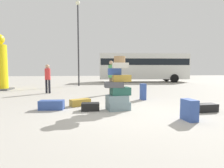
{
  "coord_description": "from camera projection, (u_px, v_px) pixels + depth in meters",
  "views": [
    {
      "loc": [
        -1.27,
        -4.93,
        1.24
      ],
      "look_at": [
        -0.12,
        1.41,
        0.75
      ],
      "focal_mm": 27.38,
      "sensor_mm": 36.0,
      "label": 1
    }
  ],
  "objects": [
    {
      "name": "person_tourist_with_camera",
      "position": [
        48.0,
        76.0,
        9.49
      ],
      "size": [
        0.3,
        0.3,
        1.6
      ],
      "rotation": [
        0.0,
        0.0,
        -0.62
      ],
      "color": "black",
      "rests_on": "ground"
    },
    {
      "name": "suitcase_navy_upright_blue",
      "position": [
        189.0,
        110.0,
        4.26
      ],
      "size": [
        0.26,
        0.42,
        0.53
      ],
      "primitive_type": "cube",
      "rotation": [
        0.0,
        0.0,
        0.04
      ],
      "color": "#334F99",
      "rests_on": "ground"
    },
    {
      "name": "suitcase_black_foreground_near",
      "position": [
        90.0,
        107.0,
        5.36
      ],
      "size": [
        0.57,
        0.36,
        0.24
      ],
      "primitive_type": "cube",
      "rotation": [
        0.0,
        0.0,
        -0.07
      ],
      "color": "black",
      "rests_on": "ground"
    },
    {
      "name": "suitcase_tower",
      "position": [
        118.0,
        89.0,
        5.4
      ],
      "size": [
        0.84,
        0.64,
        1.69
      ],
      "color": "gray",
      "rests_on": "ground"
    },
    {
      "name": "suitcase_navy_left_side",
      "position": [
        143.0,
        92.0,
        7.36
      ],
      "size": [
        0.21,
        0.29,
        0.7
      ],
      "primitive_type": "cube",
      "rotation": [
        0.0,
        0.0,
        0.03
      ],
      "color": "#334F99",
      "rests_on": "ground"
    },
    {
      "name": "lamp_post",
      "position": [
        78.0,
        32.0,
        14.02
      ],
      "size": [
        0.36,
        0.36,
        6.95
      ],
      "color": "#333338",
      "rests_on": "ground"
    },
    {
      "name": "suitcase_black_white_trunk",
      "position": [
        206.0,
        108.0,
        5.21
      ],
      "size": [
        0.66,
        0.33,
        0.24
      ],
      "primitive_type": "cube",
      "rotation": [
        0.0,
        0.0,
        0.04
      ],
      "color": "black",
      "rests_on": "ground"
    },
    {
      "name": "suitcase_tan_right_side",
      "position": [
        80.0,
        102.0,
        6.11
      ],
      "size": [
        0.78,
        0.58,
        0.24
      ],
      "primitive_type": "cube",
      "rotation": [
        0.0,
        0.0,
        0.42
      ],
      "color": "#B28C33",
      "rests_on": "ground"
    },
    {
      "name": "yellow_dummy_statue",
      "position": [
        0.0,
        65.0,
        11.1
      ],
      "size": [
        1.24,
        1.24,
        3.63
      ],
      "color": "yellow",
      "rests_on": "ground"
    },
    {
      "name": "parked_bus",
      "position": [
        143.0,
        66.0,
        19.58
      ],
      "size": [
        10.08,
        3.89,
        3.15
      ],
      "rotation": [
        0.0,
        0.0,
        -0.14
      ],
      "color": "silver",
      "rests_on": "ground"
    },
    {
      "name": "person_bearded_onlooker",
      "position": [
        111.0,
        74.0,
        9.03
      ],
      "size": [
        0.3,
        0.31,
        1.78
      ],
      "rotation": [
        0.0,
        0.0,
        -2.05
      ],
      "color": "brown",
      "rests_on": "ground"
    },
    {
      "name": "ground_plane",
      "position": [
        124.0,
        112.0,
        5.16
      ],
      "size": [
        80.0,
        80.0,
        0.0
      ],
      "primitive_type": "plane",
      "color": "#ADA89E"
    },
    {
      "name": "suitcase_navy_foreground_far",
      "position": [
        52.0,
        105.0,
        5.49
      ],
      "size": [
        0.8,
        0.41,
        0.3
      ],
      "primitive_type": "cube",
      "rotation": [
        0.0,
        0.0,
        -0.12
      ],
      "color": "#334F99",
      "rests_on": "ground"
    }
  ]
}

